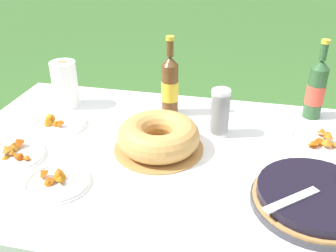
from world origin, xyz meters
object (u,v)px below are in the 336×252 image
cider_bottle_green (316,89)px  snack_plate_near (14,154)px  snack_plate_left (57,182)px  snack_plate_far (323,142)px  serving_knife (324,185)px  cider_bottle_amber (170,85)px  cup_stack (220,113)px  paper_towel_roll (65,84)px  berry_tart (314,198)px  snack_plate_right (59,123)px  bundt_cake (159,136)px

cider_bottle_green → snack_plate_near: bearing=-152.5°
snack_plate_left → snack_plate_far: (0.85, 0.43, 0.00)m
serving_knife → cider_bottle_green: bearing=-134.6°
serving_knife → snack_plate_near: 1.02m
cider_bottle_green → cider_bottle_amber: cider_bottle_amber is taller
cup_stack → snack_plate_far: (0.39, 0.00, -0.08)m
cider_bottle_amber → snack_plate_far: bearing=-12.5°
cider_bottle_green → paper_towel_roll: 1.06m
snack_plate_far → berry_tart: bearing=-101.8°
cider_bottle_amber → snack_plate_far: (0.61, -0.14, -0.12)m
berry_tart → cider_bottle_green: cider_bottle_green is taller
cider_bottle_amber → snack_plate_right: (-0.41, -0.21, -0.12)m
snack_plate_left → bundt_cake: bearing=46.0°
snack_plate_near → snack_plate_left: (0.22, -0.11, -0.00)m
serving_knife → cider_bottle_amber: (-0.55, 0.47, 0.07)m
snack_plate_left → snack_plate_right: snack_plate_right is taller
serving_knife → snack_plate_far: size_ratio=1.25×
berry_tart → snack_plate_far: (0.07, 0.36, -0.01)m
serving_knife → snack_plate_far: serving_knife is taller
serving_knife → bundt_cake: 0.57m
berry_tart → paper_towel_roll: (-1.00, 0.47, 0.07)m
cup_stack → snack_plate_right: cup_stack is taller
berry_tart → bundt_cake: size_ratio=1.11×
bundt_cake → cup_stack: cup_stack is taller
serving_knife → cider_bottle_amber: cider_bottle_amber is taller
snack_plate_left → snack_plate_far: 0.95m
serving_knife → cider_bottle_green: (0.04, 0.57, 0.06)m
cider_bottle_green → paper_towel_roll: size_ratio=1.61×
snack_plate_near → snack_plate_right: (0.05, 0.24, -0.00)m
snack_plate_near → snack_plate_far: bearing=16.4°
serving_knife → cider_bottle_amber: 0.73m
berry_tart → bundt_cake: bearing=158.3°
bundt_cake → snack_plate_near: size_ratio=1.51×
snack_plate_far → paper_towel_roll: 1.08m
cider_bottle_green → snack_plate_right: (-1.00, -0.30, -0.11)m
cup_stack → cider_bottle_amber: size_ratio=0.56×
berry_tart → snack_plate_far: size_ratio=1.52×
bundt_cake → cider_bottle_green: 0.69m
snack_plate_left → snack_plate_right: (-0.17, 0.35, -0.00)m
snack_plate_far → snack_plate_right: bearing=-176.0°
cup_stack → paper_towel_roll: paper_towel_roll is taller
snack_plate_near → snack_plate_far: (1.07, 0.32, 0.00)m
paper_towel_roll → cider_bottle_green: bearing=6.5°
bundt_cake → snack_plate_right: bundt_cake is taller
snack_plate_far → paper_towel_roll: bearing=174.0°
snack_plate_left → snack_plate_near: bearing=153.1°
snack_plate_near → serving_knife: bearing=-1.3°
snack_plate_left → paper_towel_roll: paper_towel_roll is taller
berry_tart → bundt_cake: bundt_cake is taller
cup_stack → berry_tart: bearing=-48.9°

